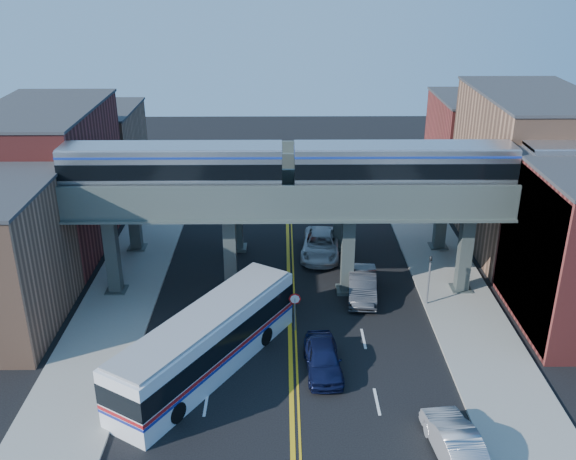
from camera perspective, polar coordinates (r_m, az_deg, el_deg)
name	(u,v)px	position (r m, az deg, el deg)	size (l,w,h in m)	color
ground	(291,358)	(38.15, 0.23, -11.32)	(120.00, 120.00, 0.00)	black
sidewalk_west	(130,278)	(47.95, -13.85, -4.16)	(5.00, 70.00, 0.16)	gray
sidewalk_east	(446,276)	(48.18, 13.91, -4.03)	(5.00, 70.00, 0.16)	gray
building_west_b	(50,180)	(53.19, -20.42, 4.16)	(8.00, 14.00, 11.00)	maroon
building_west_c	(96,151)	(65.42, -16.68, 6.73)	(8.00, 10.00, 8.00)	#92654C
building_east_b	(525,173)	(53.36, 20.35, 4.80)	(8.00, 14.00, 12.00)	#92654C
building_east_c	(476,145)	(65.55, 16.40, 7.25)	(8.00, 10.00, 9.00)	maroon
mural_panel	(527,254)	(41.99, 20.45, -2.02)	(0.10, 9.50, 9.50)	teal
elevated_viaduct_near	(289,205)	(42.19, 0.10, 2.22)	(52.00, 3.60, 7.40)	#3C4643
elevated_viaduct_far	(288,172)	(48.78, 0.00, 5.20)	(52.00, 3.60, 7.40)	#3C4643
transit_train	(404,166)	(42.04, 10.24, 5.60)	(43.75, 2.74, 3.19)	black
stop_sign	(295,306)	(39.74, 0.61, -6.76)	(0.76, 0.09, 2.63)	slate
traffic_signal	(429,275)	(43.19, 12.45, -3.92)	(0.15, 0.18, 4.10)	slate
transit_bus	(207,342)	(36.52, -7.21, -9.88)	(9.71, 13.12, 3.50)	white
car_lane_a	(323,358)	(36.73, 3.13, -11.32)	(1.96, 4.87, 1.66)	#0E1334
car_lane_b	(362,285)	(44.23, 6.62, -4.88)	(1.86, 5.33, 1.76)	#303032
car_lane_c	(321,245)	(49.90, 2.94, -1.32)	(2.86, 6.20, 1.72)	silver
car_lane_d	(309,189)	(61.65, 1.84, 3.62)	(2.35, 5.79, 1.68)	#B7B7BC
car_parked_curb	(455,442)	(32.34, 14.63, -17.77)	(1.79, 5.14, 1.69)	#9B9A9F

